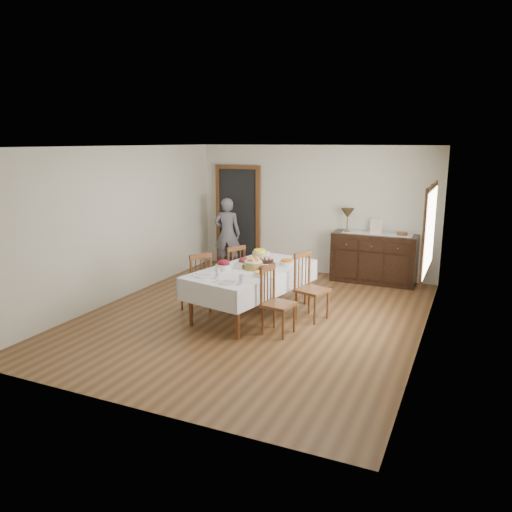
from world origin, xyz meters
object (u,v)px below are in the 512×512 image
at_px(chair_right_far, 309,286).
at_px(person, 227,231).
at_px(chair_left_near, 197,282).
at_px(chair_right_near, 276,300).
at_px(dining_table, 252,274).
at_px(sideboard, 374,258).
at_px(table_lamp, 348,214).
at_px(chair_left_far, 232,271).

bearing_deg(chair_right_far, person, 66.17).
relative_size(chair_left_near, chair_right_near, 1.01).
bearing_deg(dining_table, chair_right_far, 24.26).
distance_m(chair_right_near, chair_right_far, 0.81).
bearing_deg(chair_left_near, sideboard, 171.50).
distance_m(chair_right_far, person, 3.38).
bearing_deg(dining_table, sideboard, 74.05).
distance_m(dining_table, chair_right_far, 0.91).
relative_size(chair_right_near, person, 0.60).
distance_m(dining_table, chair_left_near, 0.89).
bearing_deg(chair_right_near, table_lamp, 4.36).
height_order(dining_table, sideboard, sideboard).
bearing_deg(chair_right_near, sideboard, -5.00).
bearing_deg(chair_right_near, dining_table, 55.67).
relative_size(sideboard, table_lamp, 3.46).
distance_m(dining_table, chair_left_far, 0.92).
distance_m(chair_left_near, chair_left_far, 0.89).
distance_m(dining_table, sideboard, 2.98).
distance_m(chair_left_near, table_lamp, 3.40).
relative_size(chair_right_far, person, 0.63).
relative_size(dining_table, table_lamp, 5.15).
bearing_deg(chair_right_far, table_lamp, 17.94).
height_order(chair_right_far, table_lamp, table_lamp).
relative_size(sideboard, person, 0.98).
bearing_deg(chair_left_near, dining_table, 135.61).
height_order(chair_left_near, sideboard, chair_left_near).
bearing_deg(sideboard, chair_left_near, -127.71).
height_order(dining_table, chair_left_near, chair_left_near).
bearing_deg(sideboard, table_lamp, -176.21).
bearing_deg(chair_left_near, chair_right_near, 106.56).
height_order(chair_left_near, chair_right_near, chair_left_near).
bearing_deg(sideboard, dining_table, -117.73).
xyz_separation_m(person, table_lamp, (2.51, 0.20, 0.49)).
distance_m(chair_left_far, sideboard, 2.86).
xyz_separation_m(dining_table, chair_right_near, (0.63, -0.58, -0.17)).
bearing_deg(person, table_lamp, 167.85).
height_order(dining_table, chair_right_far, chair_right_far).
relative_size(chair_right_far, sideboard, 0.65).
xyz_separation_m(chair_right_near, chair_right_far, (0.25, 0.77, 0.03)).
relative_size(dining_table, sideboard, 1.49).
bearing_deg(chair_right_far, chair_right_near, 179.45).
distance_m(sideboard, person, 3.07).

